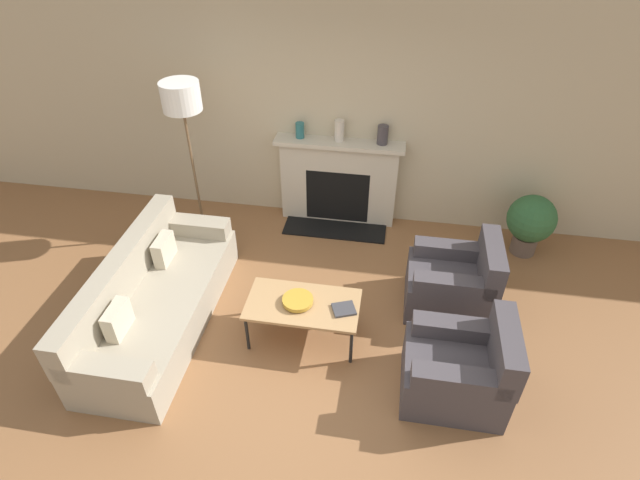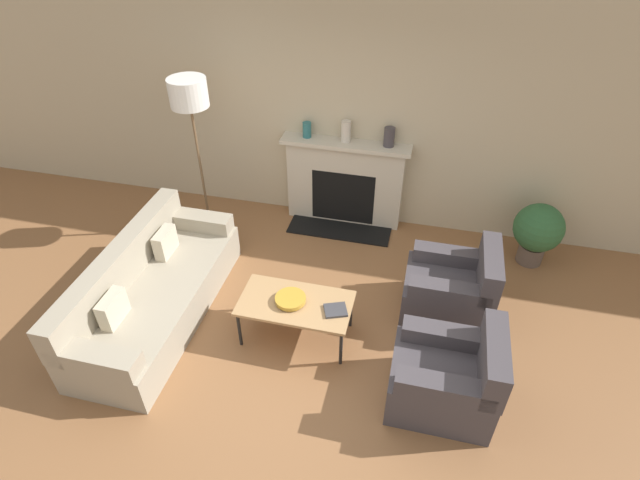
% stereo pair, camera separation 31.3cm
% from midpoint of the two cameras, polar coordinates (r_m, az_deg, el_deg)
% --- Properties ---
extents(ground_plane, '(18.00, 18.00, 0.00)m').
position_cam_midpoint_polar(ground_plane, '(4.88, -5.24, -13.70)').
color(ground_plane, brown).
extents(wall_back, '(18.00, 0.06, 2.90)m').
position_cam_midpoint_polar(wall_back, '(6.02, -0.17, 14.74)').
color(wall_back, '#BCAD8E').
rests_on(wall_back, ground_plane).
extents(fireplace, '(1.56, 0.59, 1.12)m').
position_cam_midpoint_polar(fireplace, '(6.29, 0.69, 6.55)').
color(fireplace, beige).
rests_on(fireplace, ground_plane).
extents(couch, '(0.88, 2.24, 0.80)m').
position_cam_midpoint_polar(couch, '(5.30, -20.02, -6.57)').
color(couch, '#9E937F').
rests_on(couch, ground_plane).
extents(armchair_near, '(0.87, 0.73, 0.84)m').
position_cam_midpoint_polar(armchair_near, '(4.53, 13.77, -14.25)').
color(armchair_near, '#423D42').
rests_on(armchair_near, ground_plane).
extents(armchair_far, '(0.87, 0.73, 0.84)m').
position_cam_midpoint_polar(armchair_far, '(5.29, 13.44, -4.83)').
color(armchair_far, '#423D42').
rests_on(armchair_far, ground_plane).
extents(coffee_table, '(1.07, 0.57, 0.45)m').
position_cam_midpoint_polar(coffee_table, '(4.77, -3.86, -7.57)').
color(coffee_table, tan).
rests_on(coffee_table, ground_plane).
extents(bowl, '(0.29, 0.29, 0.06)m').
position_cam_midpoint_polar(bowl, '(4.73, -4.47, -6.94)').
color(bowl, '#BC8E2D').
rests_on(bowl, coffee_table).
extents(book, '(0.26, 0.24, 0.02)m').
position_cam_midpoint_polar(book, '(4.67, 0.81, -7.96)').
color(book, '#38383D').
rests_on(book, coffee_table).
extents(floor_lamp, '(0.42, 0.42, 1.95)m').
position_cam_midpoint_polar(floor_lamp, '(5.70, -17.04, 14.49)').
color(floor_lamp, brown).
rests_on(floor_lamp, ground_plane).
extents(mantel_vase_left, '(0.10, 0.10, 0.19)m').
position_cam_midpoint_polar(mantel_vase_left, '(6.07, -3.83, 12.38)').
color(mantel_vase_left, '#28666B').
rests_on(mantel_vase_left, fireplace).
extents(mantel_vase_center_left, '(0.11, 0.11, 0.25)m').
position_cam_midpoint_polar(mantel_vase_center_left, '(5.97, 0.69, 12.38)').
color(mantel_vase_center_left, beige).
rests_on(mantel_vase_center_left, fireplace).
extents(mantel_vase_center_right, '(0.13, 0.13, 0.22)m').
position_cam_midpoint_polar(mantel_vase_center_right, '(5.93, 5.65, 11.85)').
color(mantel_vase_center_right, '#3D383D').
rests_on(mantel_vase_center_right, fireplace).
extents(potted_plant, '(0.55, 0.55, 0.76)m').
position_cam_midpoint_polar(potted_plant, '(6.20, 21.64, 1.97)').
color(potted_plant, brown).
rests_on(potted_plant, ground_plane).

